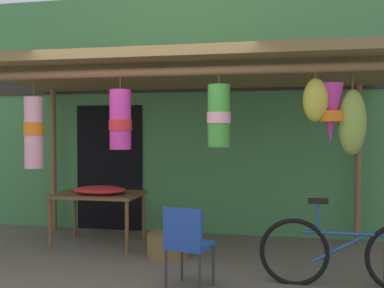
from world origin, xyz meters
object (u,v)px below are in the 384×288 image
flower_heap_on_table (101,190)px  folding_chair (187,241)px  display_table (99,198)px  wicker_basket_by_table (168,245)px  parked_bicycle (346,254)px

flower_heap_on_table → folding_chair: (1.51, -1.43, -0.28)m
display_table → flower_heap_on_table: bearing=-52.9°
display_table → wicker_basket_by_table: size_ratio=2.20×
flower_heap_on_table → parked_bicycle: 3.27m
folding_chair → display_table: bearing=136.0°
flower_heap_on_table → wicker_basket_by_table: size_ratio=1.38×
flower_heap_on_table → folding_chair: folding_chair is taller
display_table → wicker_basket_by_table: 1.27m
flower_heap_on_table → parked_bicycle: parked_bicycle is taller
display_table → flower_heap_on_table: (0.06, -0.09, 0.13)m
display_table → wicker_basket_by_table: display_table is taller
folding_chair → parked_bicycle: parked_bicycle is taller
folding_chair → parked_bicycle: 1.62m
flower_heap_on_table → wicker_basket_by_table: flower_heap_on_table is taller
flower_heap_on_table → parked_bicycle: size_ratio=0.42×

